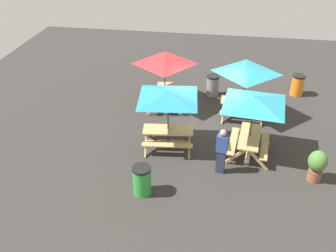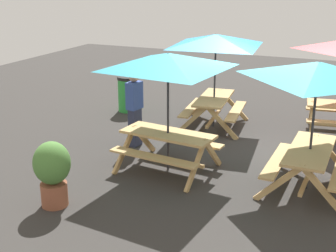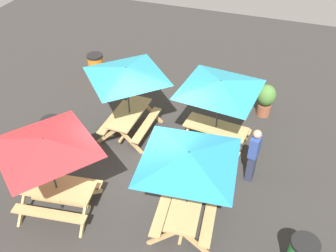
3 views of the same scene
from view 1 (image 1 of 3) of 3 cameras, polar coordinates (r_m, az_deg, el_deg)
ground_plane at (r=14.97m, az=5.51°, el=-0.51°), size 24.00×24.00×0.00m
picnic_table_0 at (r=15.15m, az=11.86°, el=7.86°), size 2.04×2.04×2.34m
picnic_table_1 at (r=12.87m, az=0.00°, el=4.13°), size 2.81×2.81×2.34m
picnic_table_2 at (r=12.81m, az=12.97°, el=3.11°), size 2.81×2.81×2.34m
picnic_table_3 at (r=15.69m, az=-0.50°, el=9.40°), size 2.27×2.27×2.34m
trash_bin_orange at (r=18.35m, az=19.13°, el=5.93°), size 0.59×0.59×0.98m
trash_bin_gray at (r=17.42m, az=6.81°, el=6.16°), size 0.59×0.59×0.98m
trash_bin_green at (r=11.63m, az=-3.97°, el=-8.24°), size 0.59×0.59×0.98m
potted_plant_0 at (r=12.91m, az=21.77°, el=-5.43°), size 0.61×0.61×1.12m
person_standing at (r=12.31m, az=8.17°, el=-3.68°), size 0.39×0.28×1.67m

